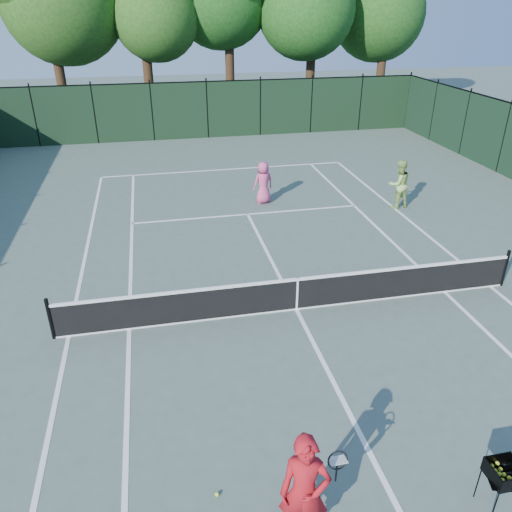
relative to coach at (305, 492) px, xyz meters
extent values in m
plane|color=#4B5C52|center=(1.58, 5.77, -0.96)|extent=(90.00, 90.00, 0.00)
cube|color=white|center=(-3.91, 5.77, -0.96)|extent=(0.10, 23.77, 0.01)
cube|color=white|center=(7.06, 5.77, -0.96)|extent=(0.10, 23.77, 0.01)
cube|color=white|center=(-2.54, 5.77, -0.96)|extent=(0.10, 23.77, 0.01)
cube|color=white|center=(5.69, 5.77, -0.96)|extent=(0.10, 23.77, 0.01)
cube|color=white|center=(1.58, 17.66, -0.96)|extent=(10.97, 0.10, 0.01)
cube|color=white|center=(1.58, 12.17, -0.96)|extent=(8.23, 0.10, 0.01)
cube|color=white|center=(1.58, 5.77, -0.96)|extent=(0.10, 12.80, 0.01)
cube|color=black|center=(1.58, 5.77, -0.50)|extent=(11.60, 0.03, 0.85)
cube|color=white|center=(1.58, 5.77, -0.08)|extent=(11.60, 0.05, 0.07)
cube|color=white|center=(1.58, 5.77, -0.94)|extent=(11.60, 0.05, 0.04)
cube|color=white|center=(1.58, 5.77, -0.50)|extent=(0.05, 0.04, 0.91)
cylinder|color=black|center=(-4.22, 5.77, -0.43)|extent=(0.09, 0.09, 1.06)
cylinder|color=black|center=(7.38, 5.77, -0.43)|extent=(0.09, 0.09, 1.06)
cube|color=black|center=(1.58, 23.77, 0.54)|extent=(24.00, 0.05, 3.00)
cylinder|color=black|center=(-6.42, 27.77, 1.44)|extent=(0.56, 0.56, 4.80)
cylinder|color=black|center=(-1.42, 27.57, 1.19)|extent=(0.56, 0.56, 4.30)
cylinder|color=black|center=(3.58, 28.07, 1.54)|extent=(0.56, 0.56, 5.00)
cylinder|color=black|center=(8.58, 27.37, 1.34)|extent=(0.56, 0.56, 4.60)
cylinder|color=black|center=(13.58, 27.87, 1.24)|extent=(0.56, 0.56, 4.40)
imported|color=#AC131B|center=(0.00, 0.00, 0.00)|extent=(0.80, 0.64, 1.92)
cylinder|color=black|center=(0.53, 0.20, -0.01)|extent=(0.03, 0.03, 0.30)
torus|color=black|center=(0.53, 0.20, 0.26)|extent=(0.30, 0.10, 0.30)
imported|color=#CE487B|center=(2.39, 13.22, -0.16)|extent=(0.88, 0.68, 1.60)
imported|color=#99C160|center=(7.17, 11.73, -0.06)|extent=(0.98, 0.82, 1.80)
cylinder|color=black|center=(2.83, -0.35, -0.65)|extent=(0.02, 0.02, 0.62)
cylinder|color=black|center=(2.83, 0.07, -0.65)|extent=(0.02, 0.02, 0.62)
cylinder|color=black|center=(3.25, 0.07, -0.65)|extent=(0.02, 0.02, 0.62)
cube|color=black|center=(3.04, -0.14, -0.21)|extent=(0.58, 0.58, 0.26)
sphere|color=gold|center=(3.04, -0.14, -0.28)|extent=(0.07, 0.07, 0.07)
sphere|color=gold|center=(3.04, -0.14, -0.28)|extent=(0.07, 0.07, 0.07)
sphere|color=gold|center=(3.04, -0.14, -0.28)|extent=(0.07, 0.07, 0.07)
sphere|color=gold|center=(3.04, -0.14, -0.28)|extent=(0.07, 0.07, 0.07)
sphere|color=gold|center=(3.04, -0.14, -0.28)|extent=(0.07, 0.07, 0.07)
sphere|color=gold|center=(3.04, -0.14, -0.28)|extent=(0.07, 0.07, 0.07)
sphere|color=gold|center=(3.04, -0.14, -0.28)|extent=(0.07, 0.07, 0.07)
sphere|color=gold|center=(3.04, -0.14, -0.28)|extent=(0.07, 0.07, 0.07)
sphere|color=gold|center=(3.04, -0.14, -0.28)|extent=(0.07, 0.07, 0.07)
sphere|color=gold|center=(3.04, -0.14, -0.28)|extent=(0.07, 0.07, 0.07)
sphere|color=gold|center=(3.04, -0.14, -0.28)|extent=(0.07, 0.07, 0.07)
sphere|color=gold|center=(3.04, -0.14, -0.28)|extent=(0.07, 0.07, 0.07)
sphere|color=gold|center=(3.04, -0.14, -0.28)|extent=(0.07, 0.07, 0.07)
sphere|color=gold|center=(3.04, -0.14, -0.28)|extent=(0.07, 0.07, 0.07)
sphere|color=gold|center=(3.04, -0.14, -0.28)|extent=(0.07, 0.07, 0.07)
sphere|color=gold|center=(3.04, -0.14, -0.28)|extent=(0.07, 0.07, 0.07)
sphere|color=gold|center=(3.04, -0.14, -0.28)|extent=(0.07, 0.07, 0.07)
sphere|color=#D6F031|center=(-1.11, 0.92, -0.93)|extent=(0.07, 0.07, 0.07)
camera|label=1|loc=(-1.59, -4.34, 5.99)|focal=35.00mm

